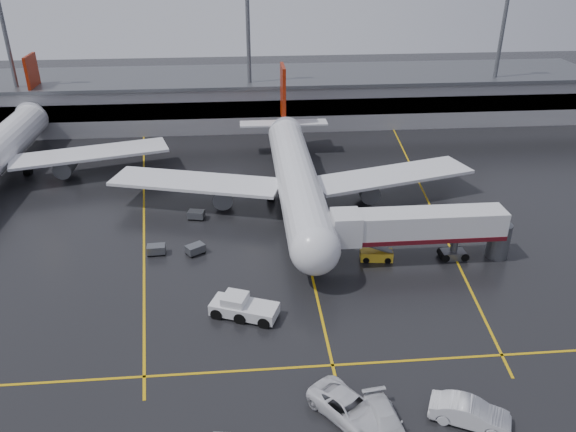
{
  "coord_description": "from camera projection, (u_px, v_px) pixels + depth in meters",
  "views": [
    {
      "loc": [
        -6.86,
        -57.67,
        32.28
      ],
      "look_at": [
        -2.0,
        -2.0,
        4.0
      ],
      "focal_mm": 34.98,
      "sensor_mm": 36.0,
      "label": 1
    }
  ],
  "objects": [
    {
      "name": "ground",
      "position": [
        303.0,
        238.0,
        66.37
      ],
      "size": [
        220.0,
        220.0,
        0.0
      ],
      "primitive_type": "plane",
      "color": "black",
      "rests_on": "ground"
    },
    {
      "name": "apron_line_left",
      "position": [
        144.0,
        207.0,
        73.7
      ],
      "size": [
        9.99,
        69.35,
        0.02
      ],
      "primitive_type": "cube",
      "rotation": [
        0.0,
        0.0,
        0.14
      ],
      "color": "gold",
      "rests_on": "ground"
    },
    {
      "name": "light_mast_left",
      "position": [
        9.0,
        52.0,
        93.68
      ],
      "size": [
        3.0,
        1.2,
        25.45
      ],
      "color": "#595B60",
      "rests_on": "ground"
    },
    {
      "name": "apron_line_stop",
      "position": [
        333.0,
        365.0,
        46.81
      ],
      "size": [
        60.0,
        0.25,
        0.02
      ],
      "primitive_type": "cube",
      "color": "gold",
      "rests_on": "ground"
    },
    {
      "name": "terminal",
      "position": [
        276.0,
        97.0,
        107.02
      ],
      "size": [
        122.0,
        19.0,
        8.6
      ],
      "color": "gray",
      "rests_on": "ground"
    },
    {
      "name": "apron_line_centre",
      "position": [
        303.0,
        238.0,
        66.36
      ],
      "size": [
        0.25,
        90.0,
        0.02
      ],
      "primitive_type": "cube",
      "color": "gold",
      "rests_on": "ground"
    },
    {
      "name": "light_mast_right",
      "position": [
        500.0,
        44.0,
        100.27
      ],
      "size": [
        3.0,
        1.2,
        25.45
      ],
      "color": "#595B60",
      "rests_on": "ground"
    },
    {
      "name": "pushback_tractor",
      "position": [
        242.0,
        308.0,
        52.51
      ],
      "size": [
        6.76,
        4.63,
        2.24
      ],
      "color": "silver",
      "rests_on": "ground"
    },
    {
      "name": "jet_bridge",
      "position": [
        420.0,
        228.0,
        60.18
      ],
      "size": [
        19.9,
        3.4,
        6.05
      ],
      "color": "silver",
      "rests_on": "ground"
    },
    {
      "name": "main_airliner",
      "position": [
        295.0,
        174.0,
        73.09
      ],
      "size": [
        48.8,
        45.6,
        14.1
      ],
      "color": "silver",
      "rests_on": "ground"
    },
    {
      "name": "light_mast_mid",
      "position": [
        249.0,
        48.0,
        96.78
      ],
      "size": [
        3.0,
        1.2,
        25.45
      ],
      "color": "#595B60",
      "rests_on": "ground"
    },
    {
      "name": "baggage_cart_b",
      "position": [
        156.0,
        249.0,
        62.74
      ],
      "size": [
        2.06,
        1.4,
        1.12
      ],
      "color": "#595B60",
      "rests_on": "ground"
    },
    {
      "name": "baggage_cart_c",
      "position": [
        196.0,
        214.0,
        70.49
      ],
      "size": [
        2.23,
        1.69,
        1.12
      ],
      "color": "#595B60",
      "rests_on": "ground"
    },
    {
      "name": "service_van_c",
      "position": [
        470.0,
        413.0,
        40.93
      ],
      "size": [
        6.13,
        4.32,
        1.92
      ],
      "primitive_type": "imported",
      "rotation": [
        0.0,
        0.0,
        1.13
      ],
      "color": "silver",
      "rests_on": "ground"
    },
    {
      "name": "belt_loader",
      "position": [
        376.0,
        255.0,
        61.73
      ],
      "size": [
        3.68,
        2.02,
        2.23
      ],
      "color": "yellow",
      "rests_on": "ground"
    },
    {
      "name": "service_van_b",
      "position": [
        386.0,
        421.0,
        40.49
      ],
      "size": [
        2.88,
        5.6,
        1.55
      ],
      "primitive_type": "imported",
      "rotation": [
        0.0,
        0.0,
        0.14
      ],
      "color": "silver",
      "rests_on": "ground"
    },
    {
      "name": "baggage_cart_a",
      "position": [
        195.0,
        249.0,
        62.81
      ],
      "size": [
        2.39,
        2.19,
        1.12
      ],
      "color": "#595B60",
      "rests_on": "ground"
    },
    {
      "name": "service_van_a",
      "position": [
        349.0,
        408.0,
        41.38
      ],
      "size": [
        6.4,
        7.15,
        1.84
      ],
      "primitive_type": "imported",
      "rotation": [
        0.0,
        0.0,
        0.64
      ],
      "color": "silver",
      "rests_on": "ground"
    },
    {
      "name": "apron_line_right",
      "position": [
        426.0,
        197.0,
        76.65
      ],
      "size": [
        7.57,
        69.64,
        0.02
      ],
      "primitive_type": "cube",
      "rotation": [
        0.0,
        0.0,
        -0.1
      ],
      "color": "gold",
      "rests_on": "ground"
    }
  ]
}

